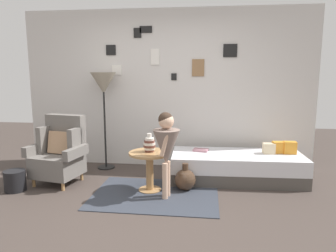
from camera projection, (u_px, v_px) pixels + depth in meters
The scene contains 15 objects.
ground_plane at pixel (144, 213), 3.56m from camera, with size 12.00×12.00×0.00m, color #423833.
gallery_wall at pixel (167, 89), 5.25m from camera, with size 4.80×0.12×2.60m.
rug at pixel (155, 195), 4.09m from camera, with size 1.62×1.18×0.01m, color #333842.
armchair at pixel (60, 153), 4.53m from camera, with size 0.83×0.69×0.97m.
daybed at pixel (237, 167), 4.65m from camera, with size 1.93×0.87×0.40m.
pillow_head at pixel (290, 148), 4.60m from camera, with size 0.18×0.12×0.18m, color orange.
pillow_mid at pixel (279, 147), 4.64m from camera, with size 0.18×0.12×0.17m, color orange.
pillow_back at pixel (269, 148), 4.62m from camera, with size 0.17×0.12×0.15m, color beige.
side_table at pixel (150, 163), 4.19m from camera, with size 0.55×0.55×0.54m.
vase_striped at pixel (149, 144), 4.17m from camera, with size 0.16×0.16×0.25m.
floor_lamp at pixel (103, 86), 5.04m from camera, with size 0.41×0.41×1.58m.
person_child at pixel (166, 144), 3.89m from camera, with size 0.34×0.34×1.10m.
book_on_daybed at pixel (201, 150), 4.77m from camera, with size 0.22×0.16×0.03m, color #A97481.
demijohn_near at pixel (185, 179), 4.25m from camera, with size 0.29×0.29×0.37m.
magazine_basket at pixel (15, 181), 4.23m from camera, with size 0.28×0.28×0.28m, color black.
Camera 1 is at (0.68, -3.28, 1.57)m, focal length 33.57 mm.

